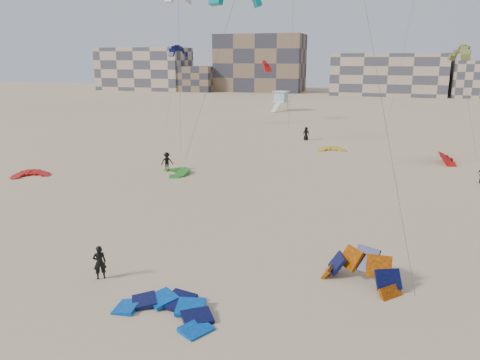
% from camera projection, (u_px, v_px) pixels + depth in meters
% --- Properties ---
extents(ground, '(320.00, 320.00, 0.00)m').
position_uv_depth(ground, '(147.00, 297.00, 22.06)').
color(ground, tan).
rests_on(ground, ground).
extents(kite_ground_blue, '(5.11, 5.29, 1.30)m').
position_uv_depth(kite_ground_blue, '(167.00, 314.00, 20.55)').
color(kite_ground_blue, blue).
rests_on(kite_ground_blue, ground).
extents(kite_ground_orange, '(5.42, 5.36, 4.05)m').
position_uv_depth(kite_ground_orange, '(360.00, 283.00, 23.34)').
color(kite_ground_orange, '#E15603').
rests_on(kite_ground_orange, ground).
extents(kite_ground_red, '(4.67, 4.71, 1.43)m').
position_uv_depth(kite_ground_red, '(31.00, 176.00, 44.37)').
color(kite_ground_red, red).
rests_on(kite_ground_red, ground).
extents(kite_ground_green, '(5.11, 5.05, 1.39)m').
position_uv_depth(kite_ground_green, '(176.00, 173.00, 45.43)').
color(kite_ground_green, '#228317').
rests_on(kite_ground_green, ground).
extents(kite_ground_red_far, '(3.35, 3.23, 3.27)m').
position_uv_depth(kite_ground_red_far, '(447.00, 163.00, 49.66)').
color(kite_ground_red_far, red).
rests_on(kite_ground_red_far, ground).
extents(kite_ground_yellow, '(3.66, 3.82, 1.27)m').
position_uv_depth(kite_ground_yellow, '(332.00, 151.00, 56.43)').
color(kite_ground_yellow, gold).
rests_on(kite_ground_yellow, ground).
extents(kitesurfer_main, '(0.77, 0.74, 1.78)m').
position_uv_depth(kitesurfer_main, '(100.00, 262.00, 23.63)').
color(kitesurfer_main, black).
rests_on(kitesurfer_main, ground).
extents(kitesurfer_c, '(1.36, 1.28, 1.85)m').
position_uv_depth(kitesurfer_c, '(167.00, 162.00, 46.28)').
color(kitesurfer_c, black).
rests_on(kitesurfer_c, ground).
extents(kitesurfer_e, '(1.00, 0.79, 1.80)m').
position_uv_depth(kitesurfer_e, '(306.00, 134.00, 63.38)').
color(kitesurfer_e, black).
rests_on(kitesurfer_e, ground).
extents(kite_fly_olive, '(4.14, 9.58, 11.48)m').
position_uv_depth(kite_fly_olive, '(460.00, 54.00, 51.47)').
color(kite_fly_olive, olive).
rests_on(kite_fly_olive, ground).
extents(kite_fly_navy, '(4.28, 8.97, 11.88)m').
position_uv_depth(kite_fly_navy, '(178.00, 52.00, 71.69)').
color(kite_fly_navy, '#0C0E3E').
rests_on(kite_fly_navy, ground).
extents(kite_fly_red, '(7.93, 6.43, 9.96)m').
position_uv_depth(kite_fly_red, '(267.00, 67.00, 79.81)').
color(kite_fly_red, red).
rests_on(kite_fly_red, ground).
extents(lifeguard_tower_far, '(3.38, 5.85, 4.07)m').
position_uv_depth(lifeguard_tower_far, '(281.00, 101.00, 97.91)').
color(lifeguard_tower_far, white).
rests_on(lifeguard_tower_far, ground).
extents(condo_west_a, '(30.00, 15.00, 14.00)m').
position_uv_depth(condo_west_a, '(144.00, 69.00, 160.37)').
color(condo_west_a, tan).
rests_on(condo_west_a, ground).
extents(condo_west_b, '(28.00, 14.00, 18.00)m').
position_uv_depth(condo_west_b, '(260.00, 63.00, 152.13)').
color(condo_west_b, '#796049').
rests_on(condo_west_b, ground).
extents(condo_mid, '(32.00, 16.00, 12.00)m').
position_uv_depth(condo_mid, '(388.00, 74.00, 137.76)').
color(condo_mid, tan).
rests_on(condo_mid, ground).
extents(condo_fill_left, '(12.00, 10.00, 8.00)m').
position_uv_depth(condo_fill_left, '(197.00, 79.00, 153.58)').
color(condo_fill_left, '#796049').
rests_on(condo_fill_left, ground).
extents(condo_fill_right, '(10.00, 10.00, 10.00)m').
position_uv_depth(condo_fill_right, '(470.00, 79.00, 129.88)').
color(condo_fill_right, tan).
rests_on(condo_fill_right, ground).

